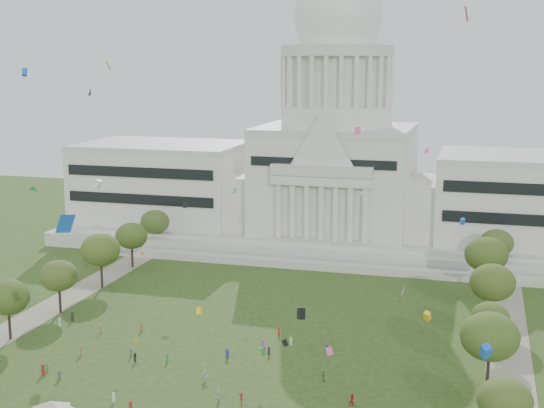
{
  "coord_description": "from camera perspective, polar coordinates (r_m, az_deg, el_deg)",
  "views": [
    {
      "loc": [
        41.69,
        -103.11,
        53.48
      ],
      "look_at": [
        0.0,
        45.0,
        24.0
      ],
      "focal_mm": 50.0,
      "sensor_mm": 36.0,
      "label": 1
    }
  ],
  "objects": [
    {
      "name": "kite_swarm",
      "position": [
        120.36,
        -3.91,
        -2.95
      ],
      "size": [
        89.32,
        102.3,
        62.59
      ],
      "color": "#E54C8C",
      "rests_on": "ground"
    },
    {
      "name": "person_8",
      "position": [
        140.63,
        -10.26,
        -11.3
      ],
      "size": [
        1.0,
        0.87,
        1.76
      ],
      "primitive_type": "imported",
      "rotation": [
        0.0,
        0.0,
        2.65
      ],
      "color": "#26262B",
      "rests_on": "ground"
    },
    {
      "name": "row_tree_l_2",
      "position": [
        155.06,
        -19.28,
        -6.64
      ],
      "size": [
        8.42,
        8.42,
        11.97
      ],
      "color": "black",
      "rests_on": "ground"
    },
    {
      "name": "row_tree_r_1",
      "position": [
        111.32,
        17.13,
        -13.97
      ],
      "size": [
        7.58,
        7.58,
        10.78
      ],
      "color": "black",
      "rests_on": "ground"
    },
    {
      "name": "person_3",
      "position": [
        122.95,
        -2.35,
        -14.43
      ],
      "size": [
        1.11,
        1.44,
        1.99
      ],
      "primitive_type": "imported",
      "rotation": [
        0.0,
        0.0,
        5.11
      ],
      "color": "#B21E1E",
      "rests_on": "ground"
    },
    {
      "name": "person_4",
      "position": [
        124.89,
        -4.03,
        -14.03
      ],
      "size": [
        1.0,
        1.31,
        1.99
      ],
      "primitive_type": "imported",
      "rotation": [
        0.0,
        0.0,
        4.35
      ],
      "color": "silver",
      "rests_on": "ground"
    },
    {
      "name": "row_tree_l_6",
      "position": [
        216.43,
        -8.81,
        -1.34
      ],
      "size": [
        8.19,
        8.19,
        11.64
      ],
      "color": "black",
      "rests_on": "ground"
    },
    {
      "name": "path_right",
      "position": [
        143.58,
        17.43,
        -11.54
      ],
      "size": [
        8.0,
        160.0,
        0.04
      ],
      "primitive_type": "cube",
      "color": "gray",
      "rests_on": "ground"
    },
    {
      "name": "event_tent",
      "position": [
        119.35,
        -16.33,
        -14.43
      ],
      "size": [
        9.39,
        9.39,
        4.37
      ],
      "color": "#4C4C4C",
      "rests_on": "ground"
    },
    {
      "name": "row_tree_r_6",
      "position": [
        196.5,
        16.56,
        -2.84
      ],
      "size": [
        8.42,
        8.42,
        11.97
      ],
      "color": "black",
      "rests_on": "ground"
    },
    {
      "name": "distant_crowd",
      "position": [
        140.15,
        -9.58,
        -11.36
      ],
      "size": [
        63.86,
        41.75,
        1.94
      ],
      "color": "navy",
      "rests_on": "ground"
    },
    {
      "name": "ground",
      "position": [
        123.41,
        -5.87,
        -14.9
      ],
      "size": [
        400.0,
        400.0,
        0.0
      ],
      "primitive_type": "plane",
      "color": "#2E4319",
      "rests_on": "ground"
    },
    {
      "name": "row_tree_r_4",
      "position": [
        159.42,
        16.27,
        -5.69
      ],
      "size": [
        9.19,
        9.19,
        13.06
      ],
      "color": "black",
      "rests_on": "ground"
    },
    {
      "name": "person_10",
      "position": [
        131.24,
        3.9,
        -12.8
      ],
      "size": [
        0.78,
        1.14,
        1.78
      ],
      "primitive_type": "imported",
      "rotation": [
        0.0,
        0.0,
        1.79
      ],
      "color": "#33723F",
      "rests_on": "ground"
    },
    {
      "name": "row_tree_r_2",
      "position": [
        128.28,
        16.08,
        -9.57
      ],
      "size": [
        9.55,
        9.55,
        13.58
      ],
      "color": "black",
      "rests_on": "ground"
    },
    {
      "name": "row_tree_l_4",
      "position": [
        183.0,
        -12.78,
        -3.37
      ],
      "size": [
        9.29,
        9.29,
        13.21
      ],
      "color": "black",
      "rests_on": "ground"
    },
    {
      "name": "row_tree_r_5",
      "position": [
        178.69,
        15.84,
        -3.68
      ],
      "size": [
        9.82,
        9.82,
        13.96
      ],
      "color": "black",
      "rests_on": "ground"
    },
    {
      "name": "person_5",
      "position": [
        131.34,
        -5.06,
        -12.78
      ],
      "size": [
        1.86,
        1.41,
        1.87
      ],
      "primitive_type": "imported",
      "rotation": [
        0.0,
        0.0,
        2.66
      ],
      "color": "silver",
      "rests_on": "ground"
    },
    {
      "name": "path_left",
      "position": [
        169.17,
        -17.47,
        -8.09
      ],
      "size": [
        8.0,
        160.0,
        0.04
      ],
      "primitive_type": "cube",
      "color": "gray",
      "rests_on": "ground"
    },
    {
      "name": "person_2",
      "position": [
        123.14,
        6.08,
        -14.44
      ],
      "size": [
        1.15,
        1.06,
        2.02
      ],
      "primitive_type": "imported",
      "rotation": [
        0.0,
        0.0,
        0.62
      ],
      "color": "#B21E1E",
      "rests_on": "ground"
    },
    {
      "name": "row_tree_r_3",
      "position": [
        145.23,
        16.11,
        -8.23
      ],
      "size": [
        7.01,
        7.01,
        9.98
      ],
      "color": "black",
      "rests_on": "ground"
    },
    {
      "name": "row_tree_l_3",
      "position": [
        167.88,
        -15.77,
        -5.22
      ],
      "size": [
        8.12,
        8.12,
        11.55
      ],
      "color": "black",
      "rests_on": "ground"
    },
    {
      "name": "capitol",
      "position": [
        222.86,
        4.79,
        2.76
      ],
      "size": [
        160.0,
        64.5,
        91.3
      ],
      "color": "beige",
      "rests_on": "ground"
    },
    {
      "name": "row_tree_l_5",
      "position": [
        199.75,
        -10.53,
        -2.38
      ],
      "size": [
        8.33,
        8.33,
        11.85
      ],
      "color": "black",
      "rests_on": "ground"
    }
  ]
}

